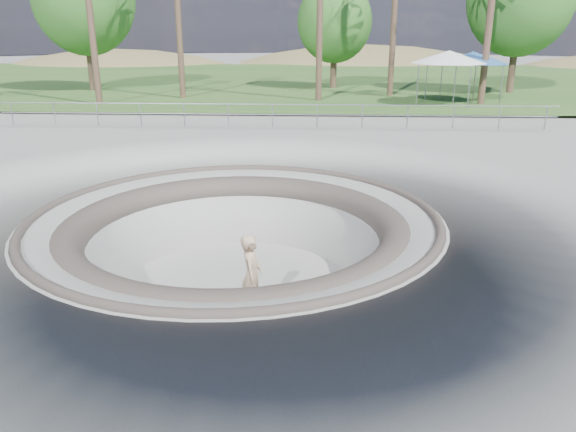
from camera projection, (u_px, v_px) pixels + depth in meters
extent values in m
plane|color=#A6A6A1|center=(235.00, 216.00, 13.99)|extent=(180.00, 180.00, 0.00)
torus|color=#A6A6A1|center=(237.00, 289.00, 14.64)|extent=(14.00, 14.00, 4.00)
cylinder|color=#A6A6A1|center=(237.00, 287.00, 14.62)|extent=(6.60, 6.60, 0.10)
torus|color=#524741|center=(235.00, 217.00, 14.00)|extent=(10.24, 10.24, 0.24)
torus|color=#524741|center=(235.00, 233.00, 14.14)|extent=(8.91, 8.91, 0.81)
cube|color=#315B24|center=(294.00, 80.00, 46.04)|extent=(180.00, 36.00, 0.12)
ellipsoid|color=olive|center=(123.00, 118.00, 69.15)|extent=(50.40, 36.00, 23.40)
ellipsoid|color=olive|center=(364.00, 125.00, 72.82)|extent=(61.60, 44.00, 28.60)
cylinder|color=gray|center=(272.00, 104.00, 24.95)|extent=(25.00, 0.05, 0.05)
cylinder|color=gray|center=(272.00, 115.00, 25.09)|extent=(25.00, 0.05, 0.05)
cube|color=#96603C|center=(253.00, 316.00, 12.93)|extent=(0.76, 0.24, 0.02)
cylinder|color=silver|center=(253.00, 317.00, 12.95)|extent=(0.04, 0.16, 0.03)
cylinder|color=silver|center=(253.00, 317.00, 12.95)|extent=(0.04, 0.16, 0.03)
cylinder|color=silver|center=(253.00, 317.00, 12.95)|extent=(0.06, 0.03, 0.06)
cylinder|color=silver|center=(253.00, 317.00, 12.95)|extent=(0.06, 0.03, 0.06)
cylinder|color=silver|center=(253.00, 317.00, 12.95)|extent=(0.06, 0.03, 0.06)
cylinder|color=silver|center=(253.00, 317.00, 12.95)|extent=(0.06, 0.03, 0.06)
imported|color=tan|center=(252.00, 276.00, 12.61)|extent=(0.50, 0.74, 1.98)
cylinder|color=gray|center=(426.00, 87.00, 30.12)|extent=(0.06, 0.06, 2.14)
cylinder|color=gray|center=(478.00, 87.00, 29.98)|extent=(0.06, 0.06, 2.14)
cylinder|color=gray|center=(418.00, 82.00, 32.69)|extent=(0.06, 0.06, 2.14)
cylinder|color=gray|center=(465.00, 82.00, 32.55)|extent=(0.06, 0.06, 2.14)
cube|color=white|center=(448.00, 63.00, 30.96)|extent=(3.74, 3.74, 0.08)
cone|color=white|center=(449.00, 57.00, 30.85)|extent=(5.43, 5.43, 0.68)
cylinder|color=gray|center=(452.00, 86.00, 31.21)|extent=(0.06, 0.06, 2.06)
cylinder|color=gray|center=(500.00, 86.00, 31.08)|extent=(0.06, 0.06, 2.06)
cylinder|color=gray|center=(442.00, 81.00, 33.68)|extent=(0.06, 0.06, 2.06)
cylinder|color=gray|center=(487.00, 81.00, 33.55)|extent=(0.06, 0.06, 2.06)
cube|color=#2C5C9F|center=(472.00, 63.00, 32.02)|extent=(3.02, 3.02, 0.08)
cone|color=#2C5C9F|center=(473.00, 57.00, 31.91)|extent=(5.53, 5.53, 0.65)
cylinder|color=brown|center=(89.00, 5.00, 30.01)|extent=(0.36, 0.36, 10.75)
cylinder|color=brown|center=(178.00, 10.00, 32.80)|extent=(0.36, 0.36, 10.31)
cylinder|color=brown|center=(394.00, 23.00, 34.17)|extent=(0.36, 0.36, 8.94)
cylinder|color=brown|center=(491.00, 9.00, 30.09)|extent=(0.36, 0.36, 10.32)
cylinder|color=brown|center=(489.00, 27.00, 32.05)|extent=(0.36, 0.36, 8.46)
cylinder|color=brown|center=(89.00, 49.00, 37.62)|extent=(0.44, 0.44, 5.58)
cylinder|color=brown|center=(334.00, 58.00, 39.07)|extent=(0.44, 0.44, 4.26)
ellipsoid|color=#346B24|center=(335.00, 21.00, 38.28)|extent=(5.09, 4.63, 5.55)
cylinder|color=brown|center=(514.00, 50.00, 36.22)|extent=(0.44, 0.44, 5.58)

